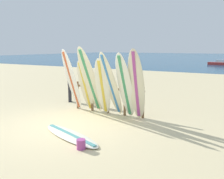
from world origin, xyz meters
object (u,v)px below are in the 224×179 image
Objects in this scene: surfboard_leaning_center_left at (90,81)px; small_boat_offshore at (220,63)px; surfboard_lying_on_sand at (70,135)px; surfboard_rack at (108,96)px; surfboard_leaning_left at (85,86)px; surfboard_leaning_center at (103,87)px; surfboard_leaning_far_left at (72,80)px; surfboard_leaning_far_right at (136,85)px; sand_bucket at (81,144)px; surfboard_leaning_right at (125,86)px; surfboard_leaning_center_right at (111,85)px; beachgoer_standing at (70,82)px.

surfboard_leaning_center_left is 0.74× the size of small_boat_offshore.
surfboard_rack is at bearing 97.16° from surfboard_lying_on_sand.
surfboard_leaning_left is 0.83m from surfboard_leaning_center.
surfboard_leaning_far_left is at bearing -94.63° from small_boat_offshore.
surfboard_leaning_far_right is (2.05, -0.08, 0.20)m from surfboard_leaning_left.
surfboard_lying_on_sand is (-0.95, -2.19, -1.14)m from surfboard_leaning_far_right.
surfboard_leaning_right is at bearing 94.16° from sand_bucket.
surfboard_leaning_far_left is 1.03× the size of surfboard_leaning_center_right.
beachgoer_standing is 28.03m from small_boat_offshore.
surfboard_leaning_right is at bearing -19.31° from beachgoer_standing.
small_boat_offshore is (-0.23, 28.96, -0.92)m from surfboard_leaning_far_right.
sand_bucket is at bearing -94.46° from surfboard_leaning_far_right.
small_boat_offshore is (0.66, 29.02, -0.87)m from surfboard_leaning_center_right.
beachgoer_standing is (-1.08, 1.18, -0.29)m from surfboard_leaning_far_left.
surfboard_leaning_far_left is at bearing 179.21° from surfboard_leaning_center.
surfboard_lying_on_sand is (0.29, -2.13, -0.98)m from surfboard_leaning_center.
surfboard_leaning_center_right is at bearing -48.71° from surfboard_rack.
surfboard_rack is 0.57m from surfboard_leaning_center.
surfboard_leaning_center_left is at bearing -32.18° from beachgoer_standing.
surfboard_leaning_left is at bearing 123.40° from sand_bucket.
surfboard_lying_on_sand is 0.73× the size of small_boat_offshore.
surfboard_leaning_far_right is 9.91× the size of sand_bucket.
surfboard_leaning_left reaches higher than small_boat_offshore.
surfboard_leaning_center is at bearing 111.06° from sand_bucket.
surfboard_rack is 28.61m from small_boat_offshore.
surfboard_rack is at bearing 108.96° from sand_bucket.
surfboard_leaning_center is 1.24m from surfboard_leaning_far_right.
surfboard_leaning_center_right reaches higher than small_boat_offshore.
surfboard_leaning_center_left is 1.33m from surfboard_leaning_right.
surfboard_rack reaches higher than sand_bucket.
surfboard_leaning_far_right is at bearing 1.96° from surfboard_leaning_center_left.
surfboard_leaning_center_right is 3.02m from beachgoer_standing.
surfboard_leaning_far_left is 9.80× the size of sand_bucket.
surfboard_leaning_center_left is at bearing -1.69° from surfboard_leaning_far_left.
surfboard_leaning_right is (2.16, 0.04, -0.05)m from surfboard_leaning_far_left.
surfboard_leaning_center is at bearing 179.09° from surfboard_leaning_center_right.
surfboard_leaning_far_right is 0.99× the size of surfboard_lying_on_sand.
small_boat_offshore is (1.01, 29.02, -0.76)m from surfboard_leaning_center.
surfboard_leaning_center_left is 3.24m from sand_bucket.
surfboard_leaning_left reaches higher than sand_bucket.
surfboard_leaning_far_right is (1.23, 0.05, 0.16)m from surfboard_leaning_center.
surfboard_leaning_center is 0.92× the size of surfboard_leaning_right.
surfboard_leaning_left is 1.18m from surfboard_leaning_center_right.
surfboard_lying_on_sand is at bearing -50.96° from beachgoer_standing.
surfboard_leaning_far_left is at bearing -179.23° from surfboard_leaning_far_right.
small_boat_offshore is at bearing 87.02° from surfboard_leaning_center_left.
surfboard_lying_on_sand is 1.50× the size of beachgoer_standing.
surfboard_leaning_right is at bearing 1.18° from surfboard_leaning_far_left.
surfboard_leaning_right is 1.40× the size of beachgoer_standing.
surfboard_rack is 2.51m from beachgoer_standing.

